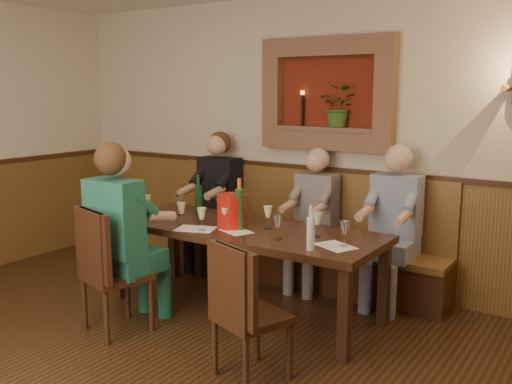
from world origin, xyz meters
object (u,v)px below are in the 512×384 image
(person_bench_mid, at_px, (312,232))
(wine_bottle_green_a, at_px, (239,208))
(person_bench_right, at_px, (391,241))
(chair_near_left, at_px, (115,296))
(spittoon_bucket, at_px, (232,211))
(chair_near_right, at_px, (249,339))
(dining_table, at_px, (243,235))
(bench, at_px, (298,249))
(person_bench_left, at_px, (215,213))
(person_chair_front, at_px, (125,252))
(water_bottle, at_px, (311,233))
(wine_bottle_green_b, at_px, (199,199))

(person_bench_mid, distance_m, wine_bottle_green_a, 1.02)
(person_bench_right, bearing_deg, chair_near_left, -132.61)
(chair_near_left, relative_size, spittoon_bucket, 3.56)
(chair_near_right, distance_m, person_bench_mid, 1.86)
(dining_table, relative_size, bench, 0.80)
(person_bench_left, relative_size, person_bench_mid, 1.08)
(person_bench_right, height_order, person_chair_front, person_chair_front)
(chair_near_left, distance_m, water_bottle, 1.64)
(chair_near_right, xyz_separation_m, person_bench_left, (-1.65, 1.77, 0.33))
(person_bench_left, bearing_deg, person_chair_front, -77.58)
(person_bench_mid, bearing_deg, bench, 154.13)
(person_chair_front, height_order, spittoon_bucket, person_chair_front)
(chair_near_left, bearing_deg, wine_bottle_green_a, 67.22)
(spittoon_bucket, distance_m, wine_bottle_green_b, 0.58)
(chair_near_right, bearing_deg, person_bench_left, 152.56)
(dining_table, distance_m, person_bench_mid, 0.87)
(dining_table, height_order, water_bottle, water_bottle)
(chair_near_right, distance_m, water_bottle, 0.87)
(person_bench_left, relative_size, spittoon_bucket, 5.16)
(chair_near_left, relative_size, person_bench_left, 0.69)
(person_bench_left, xyz_separation_m, person_bench_right, (1.95, 0.00, -0.02))
(person_bench_mid, xyz_separation_m, wine_bottle_green_b, (-0.81, -0.69, 0.34))
(bench, distance_m, person_bench_right, 1.03)
(wine_bottle_green_b, xyz_separation_m, water_bottle, (1.41, -0.46, -0.02))
(dining_table, bearing_deg, person_bench_mid, 75.77)
(person_bench_mid, bearing_deg, chair_near_right, -74.54)
(person_bench_left, height_order, person_bench_mid, person_bench_left)
(person_bench_mid, xyz_separation_m, person_chair_front, (-0.81, -1.62, 0.07))
(wine_bottle_green_b, bearing_deg, person_bench_mid, 40.31)
(wine_bottle_green_b, bearing_deg, water_bottle, -18.13)
(person_bench_mid, xyz_separation_m, person_bench_right, (0.78, -0.00, 0.03))
(wine_bottle_green_b, bearing_deg, chair_near_left, -90.08)
(spittoon_bucket, relative_size, wine_bottle_green_b, 0.76)
(person_bench_left, bearing_deg, wine_bottle_green_b, -62.95)
(dining_table, relative_size, spittoon_bucket, 8.49)
(wine_bottle_green_a, bearing_deg, chair_near_left, -128.32)
(wine_bottle_green_a, xyz_separation_m, water_bottle, (0.78, -0.22, -0.05))
(person_chair_front, bearing_deg, chair_near_left, -92.59)
(bench, xyz_separation_m, chair_near_left, (-0.60, -1.84, -0.03))
(person_bench_mid, distance_m, person_chair_front, 1.81)
(bench, xyz_separation_m, person_bench_left, (-0.95, -0.11, 0.28))
(dining_table, distance_m, bench, 1.01)
(spittoon_bucket, distance_m, water_bottle, 0.91)
(dining_table, distance_m, chair_near_right, 1.23)
(person_bench_left, xyz_separation_m, wine_bottle_green_b, (0.35, -0.69, 0.30))
(person_chair_front, relative_size, water_bottle, 4.54)
(bench, height_order, person_bench_left, person_bench_left)
(dining_table, distance_m, spittoon_bucket, 0.24)
(person_bench_mid, bearing_deg, wine_bottle_green_a, -100.89)
(person_bench_right, bearing_deg, water_bottle, -98.94)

